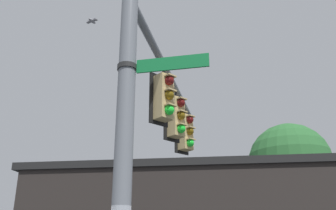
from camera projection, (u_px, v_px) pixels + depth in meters
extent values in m
cylinder|color=slate|center=(124.00, 147.00, 5.46)|extent=(0.27, 0.27, 6.65)
cylinder|color=slate|center=(171.00, 79.00, 9.38)|extent=(5.49, 3.96, 0.16)
cylinder|color=black|center=(164.00, 73.00, 8.64)|extent=(0.08, 0.08, 0.18)
cube|color=tan|center=(164.00, 97.00, 8.42)|extent=(0.36, 0.30, 1.05)
sphere|color=#590F0F|center=(169.00, 81.00, 8.41)|extent=(0.22, 0.22, 0.22)
cube|color=tan|center=(170.00, 76.00, 8.43)|extent=(0.24, 0.20, 0.03)
sphere|color=brown|center=(169.00, 95.00, 8.29)|extent=(0.22, 0.22, 0.22)
cube|color=tan|center=(170.00, 91.00, 8.31)|extent=(0.24, 0.20, 0.03)
sphere|color=#1EE533|center=(169.00, 110.00, 8.17)|extent=(0.22, 0.22, 0.22)
cube|color=tan|center=(170.00, 106.00, 8.19)|extent=(0.24, 0.20, 0.03)
cube|color=black|center=(159.00, 99.00, 8.54)|extent=(0.54, 0.03, 1.22)
cylinder|color=black|center=(176.00, 95.00, 9.95)|extent=(0.08, 0.08, 0.18)
cube|color=tan|center=(176.00, 117.00, 9.73)|extent=(0.36, 0.30, 1.05)
sphere|color=#590F0F|center=(181.00, 103.00, 9.72)|extent=(0.22, 0.22, 0.22)
cube|color=tan|center=(181.00, 99.00, 9.74)|extent=(0.24, 0.20, 0.03)
sphere|color=brown|center=(181.00, 116.00, 9.60)|extent=(0.22, 0.22, 0.22)
cube|color=tan|center=(182.00, 112.00, 9.62)|extent=(0.24, 0.20, 0.03)
sphere|color=#1EE533|center=(181.00, 129.00, 9.48)|extent=(0.22, 0.22, 0.22)
cube|color=tan|center=(182.00, 125.00, 9.50)|extent=(0.24, 0.20, 0.03)
cube|color=black|center=(172.00, 119.00, 9.85)|extent=(0.54, 0.03, 1.22)
cylinder|color=black|center=(185.00, 113.00, 11.26)|extent=(0.08, 0.08, 0.18)
cube|color=tan|center=(185.00, 133.00, 11.04)|extent=(0.36, 0.30, 1.05)
sphere|color=#590F0F|center=(190.00, 120.00, 11.03)|extent=(0.22, 0.22, 0.22)
cube|color=tan|center=(190.00, 116.00, 11.05)|extent=(0.24, 0.20, 0.03)
sphere|color=brown|center=(190.00, 131.00, 10.91)|extent=(0.22, 0.22, 0.22)
cube|color=tan|center=(190.00, 128.00, 10.93)|extent=(0.24, 0.20, 0.03)
sphere|color=#1EE533|center=(190.00, 143.00, 10.79)|extent=(0.22, 0.22, 0.22)
cube|color=tan|center=(191.00, 139.00, 10.81)|extent=(0.24, 0.20, 0.03)
cube|color=black|center=(181.00, 134.00, 11.16)|extent=(0.54, 0.03, 1.22)
cube|color=#147238|center=(172.00, 63.00, 5.77)|extent=(0.68, 0.94, 0.22)
cube|color=white|center=(172.00, 64.00, 5.77)|extent=(0.66, 0.93, 0.04)
cylinder|color=#262626|center=(127.00, 68.00, 5.91)|extent=(0.31, 0.31, 0.08)
ellipsoid|color=gray|center=(92.00, 21.00, 10.68)|extent=(0.30, 0.19, 0.09)
cube|color=gray|center=(93.00, 20.00, 10.68)|extent=(0.19, 0.34, 0.05)
cube|color=gray|center=(92.00, 21.00, 10.70)|extent=(0.19, 0.33, 0.07)
cube|color=black|center=(189.00, 174.00, 17.08)|extent=(13.38, 14.42, 0.30)
sphere|color=#28602D|center=(290.00, 164.00, 18.80)|extent=(4.12, 4.12, 4.12)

